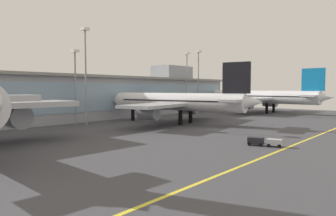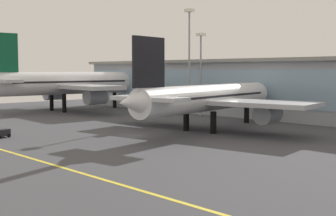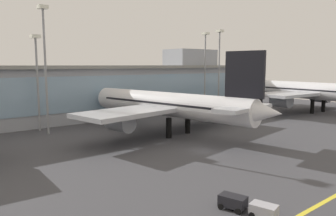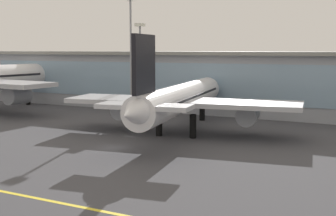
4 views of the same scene
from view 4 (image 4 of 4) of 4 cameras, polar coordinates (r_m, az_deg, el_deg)
ground_plane at (r=66.31m, az=-7.24°, el=-5.11°), size 180.17×180.17×0.00m
terminal_building at (r=102.53m, az=7.02°, el=3.54°), size 131.69×14.00×19.17m
airliner_near_right at (r=75.79m, az=1.64°, el=1.12°), size 41.12×48.05×16.41m
apron_light_mast_east at (r=97.97m, az=-4.79°, el=8.75°), size 1.80×1.80×25.68m
apron_light_mast_far_east at (r=101.88m, az=-3.59°, el=7.03°), size 1.80×1.80×20.31m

